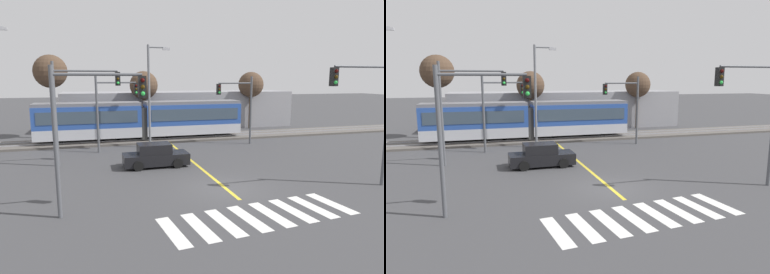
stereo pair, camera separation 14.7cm
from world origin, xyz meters
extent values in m
plane|color=#3D3D3F|center=(0.00, 0.00, 0.00)|extent=(200.00, 200.00, 0.00)
cube|color=#56514C|center=(0.00, 15.32, 0.09)|extent=(120.00, 4.00, 0.18)
cube|color=#939399|center=(0.00, 14.60, 0.23)|extent=(120.00, 0.08, 0.10)
cube|color=#939399|center=(0.00, 16.04, 0.23)|extent=(120.00, 0.08, 0.10)
cube|color=#B7BAC1|center=(-6.86, 15.32, 0.98)|extent=(9.00, 2.60, 0.90)
cube|color=#284C9E|center=(-6.86, 15.32, 2.38)|extent=(9.00, 2.60, 1.90)
cube|color=#384756|center=(-6.86, 14.00, 2.43)|extent=(8.28, 0.04, 1.04)
cube|color=slate|center=(-6.86, 15.32, 3.47)|extent=(9.00, 2.39, 0.28)
cylinder|color=black|center=(-4.39, 15.32, 0.53)|extent=(0.70, 0.20, 0.70)
cylinder|color=black|center=(-9.34, 15.32, 0.53)|extent=(0.70, 0.20, 0.70)
cube|color=#B7BAC1|center=(2.64, 15.32, 0.98)|extent=(9.00, 2.60, 0.90)
cube|color=#284C9E|center=(2.64, 15.32, 2.38)|extent=(9.00, 2.60, 1.90)
cube|color=#384756|center=(2.64, 14.00, 2.43)|extent=(8.28, 0.04, 1.04)
cube|color=slate|center=(2.64, 15.32, 3.47)|extent=(9.00, 2.39, 0.28)
cylinder|color=black|center=(5.11, 15.32, 0.53)|extent=(0.70, 0.20, 0.70)
cylinder|color=black|center=(0.16, 15.32, 0.53)|extent=(0.70, 0.20, 0.70)
cube|color=#2D2D2D|center=(-2.11, 15.32, 1.68)|extent=(0.50, 2.34, 2.80)
cube|color=silver|center=(-3.83, -4.25, 0.00)|extent=(0.87, 2.85, 0.01)
cube|color=silver|center=(-2.73, -4.12, 0.00)|extent=(0.87, 2.85, 0.01)
cube|color=silver|center=(-1.64, -4.00, 0.00)|extent=(0.87, 2.85, 0.01)
cube|color=silver|center=(-0.55, -3.88, 0.00)|extent=(0.87, 2.85, 0.01)
cube|color=silver|center=(0.55, -3.75, 0.00)|extent=(0.87, 2.85, 0.01)
cube|color=silver|center=(1.64, -3.63, 0.00)|extent=(0.87, 2.85, 0.01)
cube|color=silver|center=(2.73, -3.50, 0.00)|extent=(0.87, 2.85, 0.01)
cube|color=silver|center=(3.83, -3.38, 0.00)|extent=(0.87, 2.85, 0.01)
cube|color=gold|center=(0.00, 5.75, 0.00)|extent=(0.20, 15.14, 0.01)
cube|color=black|center=(-2.67, 5.58, 0.52)|extent=(4.21, 1.74, 0.72)
cube|color=black|center=(-2.77, 5.58, 1.20)|extent=(2.11, 1.54, 0.64)
cube|color=#384756|center=(-1.77, 5.59, 1.20)|extent=(0.11, 1.43, 0.52)
cube|color=#384756|center=(-2.78, 6.36, 1.20)|extent=(1.79, 0.06, 0.48)
cylinder|color=black|center=(-1.42, 6.44, 0.32)|extent=(0.64, 0.23, 0.64)
cylinder|color=black|center=(-1.40, 4.74, 0.32)|extent=(0.64, 0.23, 0.64)
cylinder|color=black|center=(-3.94, 6.42, 0.32)|extent=(0.64, 0.23, 0.64)
cylinder|color=black|center=(-3.92, 4.72, 0.32)|extent=(0.64, 0.23, 0.64)
cylinder|color=#515459|center=(6.55, -1.78, 6.24)|extent=(3.50, 0.12, 0.12)
cube|color=black|center=(4.80, -1.78, 5.74)|extent=(0.32, 0.28, 0.90)
sphere|color=#360605|center=(4.80, -1.93, 6.01)|extent=(0.18, 0.18, 0.18)
sphere|color=#3A2706|center=(4.80, -1.93, 5.74)|extent=(0.18, 0.18, 0.18)
sphere|color=green|center=(4.80, -1.93, 5.47)|extent=(0.18, 0.18, 0.18)
cylinder|color=#515459|center=(6.72, 11.11, 2.93)|extent=(0.18, 0.18, 5.87)
cylinder|color=#515459|center=(5.22, 11.11, 5.30)|extent=(3.00, 0.12, 0.12)
cube|color=black|center=(3.72, 11.11, 4.80)|extent=(0.32, 0.28, 0.90)
sphere|color=#360605|center=(3.72, 10.96, 5.07)|extent=(0.18, 0.18, 0.18)
sphere|color=#3A2706|center=(3.72, 10.96, 4.80)|extent=(0.18, 0.18, 0.18)
sphere|color=green|center=(3.72, 10.96, 4.53)|extent=(0.18, 0.18, 0.18)
cylinder|color=#515459|center=(-6.16, 11.10, 2.99)|extent=(0.18, 0.18, 5.97)
cylinder|color=#515459|center=(-4.66, 11.10, 5.38)|extent=(3.00, 0.12, 0.12)
cube|color=black|center=(-3.16, 11.10, 4.88)|extent=(0.32, 0.28, 0.90)
sphere|color=#360605|center=(-3.16, 10.95, 5.15)|extent=(0.18, 0.18, 0.18)
sphere|color=#3A2706|center=(-3.16, 10.95, 4.88)|extent=(0.18, 0.18, 0.18)
sphere|color=green|center=(-3.16, 10.95, 4.61)|extent=(0.18, 0.18, 0.18)
cylinder|color=#515459|center=(-7.97, -1.64, 3.09)|extent=(0.18, 0.18, 6.18)
cylinder|color=#515459|center=(-6.22, -1.64, 5.81)|extent=(3.50, 0.12, 0.12)
cube|color=black|center=(-4.47, -1.64, 5.31)|extent=(0.32, 0.28, 0.90)
sphere|color=#360605|center=(-4.47, -1.79, 5.58)|extent=(0.18, 0.18, 0.18)
sphere|color=#3A2706|center=(-4.47, -1.79, 5.31)|extent=(0.18, 0.18, 0.18)
sphere|color=green|center=(-4.47, -1.79, 5.04)|extent=(0.18, 0.18, 0.18)
cylinder|color=#515459|center=(-8.80, 7.43, 3.38)|extent=(0.18, 0.18, 6.75)
cylinder|color=#515459|center=(-6.80, 7.43, 6.16)|extent=(4.00, 0.12, 0.12)
cube|color=black|center=(-4.80, 7.43, 5.66)|extent=(0.32, 0.28, 0.90)
sphere|color=#360605|center=(-4.80, 7.28, 5.93)|extent=(0.18, 0.18, 0.18)
sphere|color=#3A2706|center=(-4.80, 7.28, 5.66)|extent=(0.18, 0.18, 0.18)
sphere|color=green|center=(-4.80, 7.28, 5.39)|extent=(0.18, 0.18, 0.18)
cube|color=#B2B2B7|center=(-12.31, 11.83, 9.16)|extent=(0.56, 0.28, 0.20)
cylinder|color=slate|center=(-1.99, 12.00, 4.18)|extent=(0.20, 0.20, 8.36)
cylinder|color=slate|center=(-1.26, 12.00, 8.16)|extent=(1.47, 0.12, 0.12)
cube|color=#B2B2B7|center=(-0.53, 12.00, 8.06)|extent=(0.56, 0.28, 0.20)
cylinder|color=brown|center=(-10.12, 18.91, 2.87)|extent=(0.32, 0.32, 5.74)
sphere|color=#4C3828|center=(-10.12, 18.91, 6.36)|extent=(3.08, 3.08, 3.08)
cylinder|color=brown|center=(-1.29, 19.76, 2.22)|extent=(0.32, 0.32, 4.44)
sphere|color=#4C3828|center=(-1.29, 19.76, 5.02)|extent=(2.90, 2.90, 2.90)
cylinder|color=brown|center=(11.02, 20.07, 2.23)|extent=(0.32, 0.32, 4.46)
sphere|color=#4C3828|center=(11.02, 20.07, 5.03)|extent=(2.87, 2.87, 2.87)
cube|color=gray|center=(3.47, 23.47, 2.10)|extent=(26.39, 6.00, 4.20)
camera|label=1|loc=(-6.49, -15.96, 5.62)|focal=32.00mm
camera|label=2|loc=(-6.35, -16.00, 5.62)|focal=32.00mm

